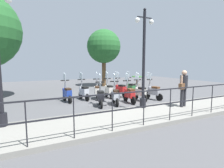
{
  "coord_description": "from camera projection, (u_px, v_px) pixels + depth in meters",
  "views": [
    {
      "loc": [
        -8.4,
        4.75,
        2.01
      ],
      "look_at": [
        0.2,
        0.5,
        0.9
      ],
      "focal_mm": 28.0,
      "sensor_mm": 36.0,
      "label": 1
    }
  ],
  "objects": [
    {
      "name": "scooter_far_2",
      "position": [
        109.0,
        90.0,
        10.29
      ],
      "size": [
        1.23,
        0.44,
        1.54
      ],
      "rotation": [
        0.0,
        0.0,
        -0.05
      ],
      "color": "black",
      "rests_on": "ground_plane"
    },
    {
      "name": "scooter_near_3",
      "position": [
        115.0,
        95.0,
        8.58
      ],
      "size": [
        1.2,
        0.53,
        1.54
      ],
      "rotation": [
        0.0,
        0.0,
        -0.28
      ],
      "color": "black",
      "rests_on": "ground_plane"
    },
    {
      "name": "scooter_near_4",
      "position": [
        101.0,
        96.0,
        8.26
      ],
      "size": [
        1.2,
        0.54,
        1.54
      ],
      "rotation": [
        0.0,
        0.0,
        -0.3
      ],
      "color": "black",
      "rests_on": "ground_plane"
    },
    {
      "name": "ground_plane",
      "position": [
        122.0,
        100.0,
        9.8
      ],
      "size": [
        28.0,
        28.0,
        0.0
      ],
      "primitive_type": "plane",
      "color": "#4C4C4F"
    },
    {
      "name": "lamp_post_near",
      "position": [
        144.0,
        65.0,
        7.3
      ],
      "size": [
        0.26,
        0.9,
        4.1
      ],
      "color": "black",
      "rests_on": "promenade_walkway"
    },
    {
      "name": "scooter_far_1",
      "position": [
        120.0,
        89.0,
        10.61
      ],
      "size": [
        1.22,
        0.51,
        1.54
      ],
      "rotation": [
        0.0,
        0.0,
        0.23
      ],
      "color": "black",
      "rests_on": "ground_plane"
    },
    {
      "name": "promenade_walkway",
      "position": [
        160.0,
        112.0,
        6.98
      ],
      "size": [
        2.2,
        20.0,
        0.15
      ],
      "color": "gray",
      "rests_on": "ground_plane"
    },
    {
      "name": "potted_palm",
      "position": [
        137.0,
        84.0,
        13.88
      ],
      "size": [
        1.06,
        0.66,
        1.05
      ],
      "color": "slate",
      "rests_on": "ground_plane"
    },
    {
      "name": "scooter_near_1",
      "position": [
        140.0,
        92.0,
        9.5
      ],
      "size": [
        1.23,
        0.44,
        1.54
      ],
      "rotation": [
        0.0,
        0.0,
        -0.0
      ],
      "color": "black",
      "rests_on": "ground_plane"
    },
    {
      "name": "tree_distant",
      "position": [
        104.0,
        47.0,
        15.4
      ],
      "size": [
        2.96,
        2.96,
        5.02
      ],
      "color": "brown",
      "rests_on": "ground_plane"
    },
    {
      "name": "scooter_far_0",
      "position": [
        131.0,
        88.0,
        11.14
      ],
      "size": [
        1.23,
        0.44,
        1.54
      ],
      "rotation": [
        0.0,
        0.0,
        0.05
      ],
      "color": "black",
      "rests_on": "ground_plane"
    },
    {
      "name": "pedestrian_with_bag",
      "position": [
        184.0,
        86.0,
        7.53
      ],
      "size": [
        0.4,
        0.63,
        1.59
      ],
      "rotation": [
        0.0,
        0.0,
        0.24
      ],
      "color": "#28282D",
      "rests_on": "promenade_walkway"
    },
    {
      "name": "scooter_near_0",
      "position": [
        153.0,
        91.0,
        9.78
      ],
      "size": [
        1.21,
        0.52,
        1.54
      ],
      "rotation": [
        0.0,
        0.0,
        0.26
      ],
      "color": "black",
      "rests_on": "ground_plane"
    },
    {
      "name": "scooter_far_3",
      "position": [
        97.0,
        91.0,
        9.97
      ],
      "size": [
        1.2,
        0.55,
        1.54
      ],
      "rotation": [
        0.0,
        0.0,
        -0.31
      ],
      "color": "black",
      "rests_on": "ground_plane"
    },
    {
      "name": "scooter_far_5",
      "position": [
        67.0,
        93.0,
        9.18
      ],
      "size": [
        1.23,
        0.44,
        1.54
      ],
      "rotation": [
        0.0,
        0.0,
        0.12
      ],
      "color": "black",
      "rests_on": "ground_plane"
    },
    {
      "name": "scooter_near_2",
      "position": [
        129.0,
        94.0,
        8.97
      ],
      "size": [
        1.23,
        0.44,
        1.54
      ],
      "rotation": [
        0.0,
        0.0,
        -0.06
      ],
      "color": "black",
      "rests_on": "ground_plane"
    },
    {
      "name": "fence_railing",
      "position": [
        182.0,
        97.0,
        5.96
      ],
      "size": [
        0.04,
        16.03,
        1.07
      ],
      "color": "black",
      "rests_on": "promenade_walkway"
    },
    {
      "name": "scooter_far_4",
      "position": [
        84.0,
        91.0,
        9.72
      ],
      "size": [
        1.23,
        0.46,
        1.54
      ],
      "rotation": [
        0.0,
        0.0,
        0.15
      ],
      "color": "black",
      "rests_on": "ground_plane"
    }
  ]
}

